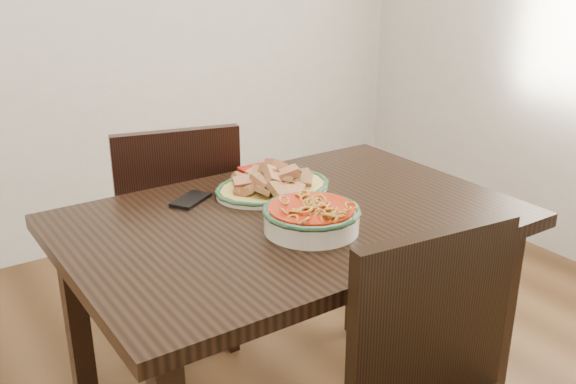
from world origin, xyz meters
TOP-DOWN VIEW (x-y plane):
  - dining_table at (-0.08, 0.05)m, footprint 1.23×0.82m
  - chair_far at (-0.15, 0.67)m, footprint 0.51×0.51m
  - fish_plate at (-0.02, 0.23)m, footprint 0.36×0.28m
  - noodle_bowl at (-0.09, -0.06)m, footprint 0.26×0.26m
  - smartphone at (-0.27, 0.30)m, footprint 0.14×0.12m
  - napkin at (0.05, 0.41)m, footprint 0.13×0.11m

SIDE VIEW (x-z plane):
  - chair_far at x=-0.15m, z-range 0.05..0.94m
  - dining_table at x=-0.08m, z-range 0.28..1.03m
  - smartphone at x=-0.27m, z-range 0.75..0.76m
  - napkin at x=0.05m, z-range 0.75..0.76m
  - noodle_bowl at x=-0.09m, z-range 0.75..0.84m
  - fish_plate at x=-0.02m, z-range 0.74..0.85m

